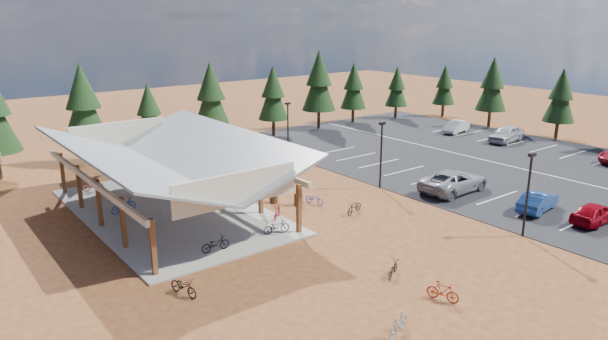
% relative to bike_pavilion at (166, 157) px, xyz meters
% --- Properties ---
extents(ground, '(140.00, 140.00, 0.00)m').
position_rel_bike_pavilion_xyz_m(ground, '(10.00, -7.00, -3.82)').
color(ground, '#5F2619').
rests_on(ground, ground).
extents(asphalt_lot, '(27.00, 44.00, 0.04)m').
position_rel_bike_pavilion_xyz_m(asphalt_lot, '(28.50, -4.00, -3.80)').
color(asphalt_lot, black).
rests_on(asphalt_lot, ground).
extents(concrete_pad, '(10.60, 18.60, 0.10)m').
position_rel_bike_pavilion_xyz_m(concrete_pad, '(0.00, 0.00, -3.77)').
color(concrete_pad, gray).
rests_on(concrete_pad, ground).
extents(bike_pavilion, '(11.65, 19.40, 4.97)m').
position_rel_bike_pavilion_xyz_m(bike_pavilion, '(0.00, 0.00, 0.00)').
color(bike_pavilion, '#4E2D16').
rests_on(bike_pavilion, concrete_pad).
extents(lamp_post_0, '(0.50, 0.25, 5.14)m').
position_rel_bike_pavilion_xyz_m(lamp_post_0, '(15.00, -17.00, -0.85)').
color(lamp_post_0, black).
rests_on(lamp_post_0, ground).
extents(lamp_post_1, '(0.50, 0.25, 5.14)m').
position_rel_bike_pavilion_xyz_m(lamp_post_1, '(15.00, -5.00, -0.85)').
color(lamp_post_1, black).
rests_on(lamp_post_1, ground).
extents(lamp_post_2, '(0.50, 0.25, 5.14)m').
position_rel_bike_pavilion_xyz_m(lamp_post_2, '(15.00, 7.00, -0.85)').
color(lamp_post_2, black).
rests_on(lamp_post_2, ground).
extents(trash_bin_0, '(0.60, 0.60, 0.90)m').
position_rel_bike_pavilion_xyz_m(trash_bin_0, '(7.63, -4.33, -3.37)').
color(trash_bin_0, '#3F2916').
rests_on(trash_bin_0, ground).
extents(trash_bin_1, '(0.60, 0.60, 0.90)m').
position_rel_bike_pavilion_xyz_m(trash_bin_1, '(6.58, -2.82, -3.37)').
color(trash_bin_1, '#3F2916').
rests_on(trash_bin_1, ground).
extents(pine_2, '(3.84, 3.84, 8.95)m').
position_rel_bike_pavilion_xyz_m(pine_2, '(-0.52, 15.87, 1.64)').
color(pine_2, '#382314').
rests_on(pine_2, ground).
extents(pine_3, '(2.93, 2.93, 6.82)m').
position_rel_bike_pavilion_xyz_m(pine_3, '(5.35, 15.94, 0.34)').
color(pine_3, '#382314').
rests_on(pine_3, ground).
extents(pine_4, '(3.66, 3.66, 8.52)m').
position_rel_bike_pavilion_xyz_m(pine_4, '(11.50, 15.12, 1.38)').
color(pine_4, '#382314').
rests_on(pine_4, ground).
extents(pine_5, '(3.30, 3.30, 7.69)m').
position_rel_bike_pavilion_xyz_m(pine_5, '(19.23, 15.52, 0.87)').
color(pine_5, '#382314').
rests_on(pine_5, ground).
extents(pine_6, '(3.90, 3.90, 9.09)m').
position_rel_bike_pavilion_xyz_m(pine_6, '(25.64, 15.53, 1.73)').
color(pine_6, '#382314').
rests_on(pine_6, ground).
extents(pine_7, '(3.17, 3.17, 7.38)m').
position_rel_bike_pavilion_xyz_m(pine_7, '(31.43, 15.92, 0.68)').
color(pine_7, '#382314').
rests_on(pine_7, ground).
extents(pine_8, '(2.85, 2.85, 6.63)m').
position_rel_bike_pavilion_xyz_m(pine_8, '(37.82, 14.73, 0.22)').
color(pine_8, '#382314').
rests_on(pine_8, ground).
extents(pine_11, '(3.25, 3.25, 7.58)m').
position_rel_bike_pavilion_xyz_m(pine_11, '(42.62, -4.24, 0.80)').
color(pine_11, '#382314').
rests_on(pine_11, ground).
extents(pine_12, '(3.55, 3.55, 8.26)m').
position_rel_bike_pavilion_xyz_m(pine_12, '(42.43, 3.98, 1.22)').
color(pine_12, '#382314').
rests_on(pine_12, ground).
extents(pine_13, '(2.88, 2.88, 6.71)m').
position_rel_bike_pavilion_xyz_m(pine_13, '(43.73, 11.86, 0.27)').
color(pine_13, '#382314').
rests_on(pine_13, ground).
extents(bike_0, '(1.70, 0.70, 0.87)m').
position_rel_bike_pavilion_xyz_m(bike_0, '(-0.81, -7.80, -3.29)').
color(bike_0, black).
rests_on(bike_0, concrete_pad).
extents(bike_1, '(1.49, 0.46, 0.89)m').
position_rel_bike_pavilion_xyz_m(bike_1, '(-1.73, -1.99, -3.28)').
color(bike_1, '#9C9DA4').
rests_on(bike_1, concrete_pad).
extents(bike_2, '(1.97, 1.08, 0.98)m').
position_rel_bike_pavilion_xyz_m(bike_2, '(-2.64, 1.47, -3.23)').
color(bike_2, '#18469D').
rests_on(bike_2, concrete_pad).
extents(bike_3, '(1.59, 0.88, 0.92)m').
position_rel_bike_pavilion_xyz_m(bike_3, '(-2.85, 7.40, -3.26)').
color(bike_3, maroon).
rests_on(bike_3, concrete_pad).
extents(bike_4, '(1.76, 0.90, 0.88)m').
position_rel_bike_pavilion_xyz_m(bike_4, '(3.36, -7.78, -3.28)').
color(bike_4, black).
rests_on(bike_4, concrete_pad).
extents(bike_5, '(1.60, 0.52, 0.95)m').
position_rel_bike_pavilion_xyz_m(bike_5, '(3.03, -1.84, -3.25)').
color(bike_5, '#95979E').
rests_on(bike_5, concrete_pad).
extents(bike_6, '(1.56, 0.55, 0.82)m').
position_rel_bike_pavilion_xyz_m(bike_6, '(3.02, 2.99, -3.31)').
color(bike_6, navy).
rests_on(bike_6, concrete_pad).
extents(bike_7, '(1.84, 0.84, 1.07)m').
position_rel_bike_pavilion_xyz_m(bike_7, '(1.33, 5.58, -3.19)').
color(bike_7, maroon).
rests_on(bike_7, concrete_pad).
extents(bike_8, '(1.06, 1.85, 0.92)m').
position_rel_bike_pavilion_xyz_m(bike_8, '(-4.31, -11.12, -3.36)').
color(bike_8, black).
rests_on(bike_8, ground).
extents(bike_11, '(0.91, 1.63, 0.94)m').
position_rel_bike_pavilion_xyz_m(bike_11, '(4.98, -18.96, -3.35)').
color(bike_11, '#94260B').
rests_on(bike_11, ground).
extents(bike_12, '(1.59, 1.19, 0.80)m').
position_rel_bike_pavilion_xyz_m(bike_12, '(4.95, -15.83, -3.42)').
color(bike_12, black).
rests_on(bike_12, ground).
extents(bike_13, '(1.68, 0.92, 0.97)m').
position_rel_bike_pavilion_xyz_m(bike_13, '(1.28, -19.62, -3.34)').
color(bike_13, gray).
rests_on(bike_13, ground).
extents(bike_14, '(0.83, 1.61, 0.81)m').
position_rel_bike_pavilion_xyz_m(bike_14, '(8.66, -4.84, -3.42)').
color(bike_14, '#1F2C9B').
rests_on(bike_14, ground).
extents(bike_15, '(1.66, 1.58, 1.07)m').
position_rel_bike_pavilion_xyz_m(bike_15, '(4.78, -5.81, -3.29)').
color(bike_15, maroon).
rests_on(bike_15, ground).
extents(bike_16, '(1.89, 1.18, 0.94)m').
position_rel_bike_pavilion_xyz_m(bike_16, '(9.61, -7.96, -3.35)').
color(bike_16, black).
rests_on(bike_16, ground).
extents(car_0, '(3.99, 1.68, 1.35)m').
position_rel_bike_pavilion_xyz_m(car_0, '(20.44, -18.64, -3.11)').
color(car_0, '#8F010E').
rests_on(car_0, asphalt_lot).
extents(car_1, '(4.27, 2.08, 1.35)m').
position_rel_bike_pavilion_xyz_m(car_1, '(19.72, -15.19, -3.11)').
color(car_1, navy).
rests_on(car_1, asphalt_lot).
extents(car_2, '(6.04, 2.94, 1.65)m').
position_rel_bike_pavilion_xyz_m(car_2, '(18.65, -9.10, -2.96)').
color(car_2, '#92969A').
rests_on(car_2, asphalt_lot).
extents(car_8, '(5.12, 2.51, 1.68)m').
position_rel_bike_pavilion_xyz_m(car_8, '(36.71, -1.98, -2.94)').
color(car_8, '#B6B7BE').
rests_on(car_8, asphalt_lot).
extents(car_9, '(4.38, 2.25, 1.37)m').
position_rel_bike_pavilion_xyz_m(car_9, '(36.43, 4.17, -3.10)').
color(car_9, silver).
rests_on(car_9, asphalt_lot).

